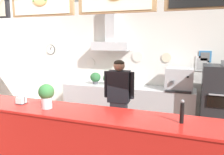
{
  "coord_description": "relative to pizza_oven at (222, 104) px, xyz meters",
  "views": [
    {
      "loc": [
        1.56,
        -3.04,
        1.93
      ],
      "look_at": [
        0.21,
        0.6,
        1.28
      ],
      "focal_mm": 36.27,
      "sensor_mm": 36.0,
      "label": 1
    }
  ],
  "objects": [
    {
      "name": "back_wall_assembly",
      "position": [
        -2.08,
        0.56,
        0.79
      ],
      "size": [
        5.45,
        2.58,
        2.88
      ],
      "color": "gray",
      "rests_on": "ground_plane"
    },
    {
      "name": "service_counter",
      "position": [
        -2.07,
        -2.06,
        -0.23
      ],
      "size": [
        4.36,
        0.64,
        1.01
      ],
      "color": "red",
      "rests_on": "ground_plane"
    },
    {
      "name": "back_prep_counter",
      "position": [
        -1.95,
        0.3,
        -0.3
      ],
      "size": [
        3.0,
        0.64,
        0.88
      ],
      "color": "#B7BABF",
      "rests_on": "ground_plane"
    },
    {
      "name": "pizza_oven",
      "position": [
        0.0,
        0.0,
        0.0
      ],
      "size": [
        0.73,
        0.67,
        1.56
      ],
      "color": "#232326",
      "rests_on": "ground_plane"
    },
    {
      "name": "shop_worker",
      "position": [
        -1.73,
        -0.94,
        0.13
      ],
      "size": [
        0.53,
        0.26,
        1.59
      ],
      "rotation": [
        0.0,
        0.0,
        3.25
      ],
      "color": "#232328",
      "rests_on": "ground_plane"
    },
    {
      "name": "espresso_machine",
      "position": [
        -0.8,
        0.28,
        0.38
      ],
      "size": [
        0.56,
        0.53,
        0.47
      ],
      "color": "#B7BABF",
      "rests_on": "back_prep_counter"
    },
    {
      "name": "potted_thyme",
      "position": [
        -2.44,
        0.34,
        0.28
      ],
      "size": [
        0.22,
        0.22,
        0.24
      ],
      "color": "#4C4C51",
      "rests_on": "back_prep_counter"
    },
    {
      "name": "potted_sage",
      "position": [
        -1.96,
        0.31,
        0.26
      ],
      "size": [
        0.17,
        0.17,
        0.2
      ],
      "color": "#9E563D",
      "rests_on": "back_prep_counter"
    },
    {
      "name": "potted_oregano",
      "position": [
        -2.73,
        0.29,
        0.3
      ],
      "size": [
        0.25,
        0.25,
        0.27
      ],
      "color": "#4C4C51",
      "rests_on": "back_prep_counter"
    },
    {
      "name": "pepper_grinder",
      "position": [
        -0.62,
        -2.05,
        0.41
      ],
      "size": [
        0.05,
        0.05,
        0.27
      ],
      "color": "black",
      "rests_on": "service_counter"
    },
    {
      "name": "napkin_holder",
      "position": [
        -2.86,
        -2.04,
        0.32
      ],
      "size": [
        0.14,
        0.13,
        0.11
      ],
      "color": "#262628",
      "rests_on": "service_counter"
    },
    {
      "name": "basil_vase",
      "position": [
        -2.37,
        -2.1,
        0.45
      ],
      "size": [
        0.21,
        0.21,
        0.33
      ],
      "color": "silver",
      "rests_on": "service_counter"
    }
  ]
}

